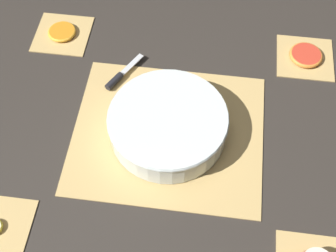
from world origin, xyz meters
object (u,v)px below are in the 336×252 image
Objects in this scene: paring_knife at (116,79)px; grapefruit_slice at (306,55)px; fruit_salad_bowl at (168,123)px; orange_slice_whole at (62,32)px.

grapefruit_slice is at bearing 17.04° from paring_knife.
fruit_salad_bowl is 3.18× the size of grapefruit_slice.
paring_knife is at bearing 137.99° from fruit_salad_bowl.
orange_slice_whole is at bearing 139.45° from fruit_salad_bowl.
fruit_salad_bowl reaches higher than orange_slice_whole.
fruit_salad_bowl is 3.64× the size of orange_slice_whole.
fruit_salad_bowl is 2.19× the size of paring_knife.
grapefruit_slice is (0.34, 0.29, -0.03)m from fruit_salad_bowl.
orange_slice_whole is (-0.18, 0.15, -0.00)m from paring_knife.
paring_knife reaches higher than grapefruit_slice.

